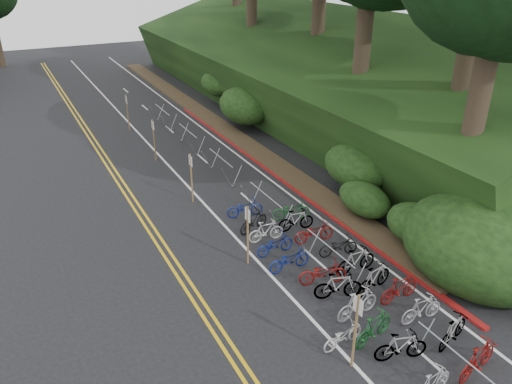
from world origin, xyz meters
TOP-DOWN VIEW (x-y plane):
  - ground at (0.00, 0.00)m, footprint 120.00×120.00m
  - road_markings at (0.63, 10.10)m, footprint 7.47×80.00m
  - red_curb at (5.70, 12.00)m, footprint 0.25×28.00m
  - embankment at (12.96, 19.04)m, footprint 14.30×48.14m
  - bike_rack_front at (2.98, -3.24)m, footprint 1.12×3.35m
  - bike_racks_rest at (3.00, 13.00)m, footprint 1.14×23.00m
  - signpost_near at (0.92, -1.18)m, footprint 0.08×0.40m
  - signposts_rest at (0.60, 14.00)m, footprint 0.08×18.40m
  - bike_front at (1.16, -0.38)m, footprint 0.69×1.58m
  - bike_valet at (3.04, 2.51)m, footprint 3.21×13.40m

SIDE VIEW (x-z plane):
  - ground at x=0.00m, z-range 0.00..0.00m
  - road_markings at x=0.63m, z-range 0.00..0.01m
  - red_curb at x=5.70m, z-range 0.00..0.10m
  - bike_front at x=1.16m, z-range 0.00..0.80m
  - bike_valet at x=3.04m, z-range -0.06..1.04m
  - bike_rack_front at x=2.98m, z-range 0.28..1.42m
  - bike_racks_rest at x=3.00m, z-range 0.27..1.44m
  - signposts_rest at x=0.60m, z-range 0.18..2.68m
  - signpost_near at x=0.92m, z-range 0.18..2.74m
  - embankment at x=12.96m, z-range -1.99..7.12m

